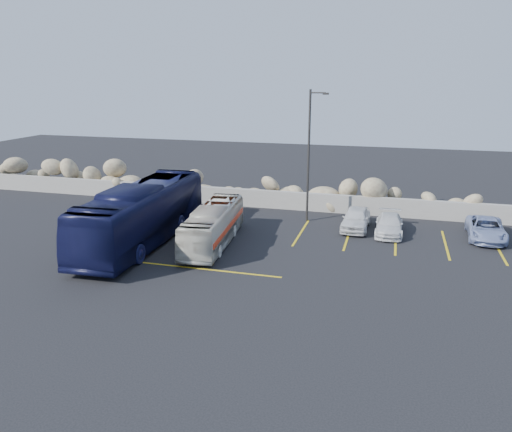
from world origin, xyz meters
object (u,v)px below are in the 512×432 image
(tour_coach, at_px, (142,214))
(car_d, at_px, (486,229))
(car_a, at_px, (356,219))
(car_c, at_px, (389,225))
(lamppost, at_px, (310,152))
(vintage_bus, at_px, (213,225))

(tour_coach, xyz_separation_m, car_d, (18.04, 5.63, -1.03))
(car_a, relative_size, car_d, 0.91)
(car_a, bearing_deg, car_d, 2.48)
(tour_coach, xyz_separation_m, car_a, (10.92, 5.55, -0.96))
(tour_coach, height_order, car_d, tour_coach)
(car_a, height_order, car_d, car_a)
(car_c, relative_size, car_d, 0.90)
(lamppost, height_order, car_a, lamppost)
(car_a, bearing_deg, car_c, -10.04)
(car_c, bearing_deg, tour_coach, -158.14)
(lamppost, xyz_separation_m, vintage_bus, (-4.13, -5.73, -3.24))
(lamppost, height_order, vintage_bus, lamppost)
(vintage_bus, height_order, car_c, vintage_bus)
(tour_coach, relative_size, car_a, 3.06)
(vintage_bus, relative_size, car_c, 2.03)
(lamppost, relative_size, car_d, 1.93)
(vintage_bus, height_order, car_d, vintage_bus)
(lamppost, distance_m, car_c, 6.34)
(car_a, relative_size, car_c, 1.01)
(lamppost, distance_m, car_a, 4.83)
(vintage_bus, xyz_separation_m, tour_coach, (-3.76, -0.74, 0.55))
(lamppost, bearing_deg, tour_coach, -140.66)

